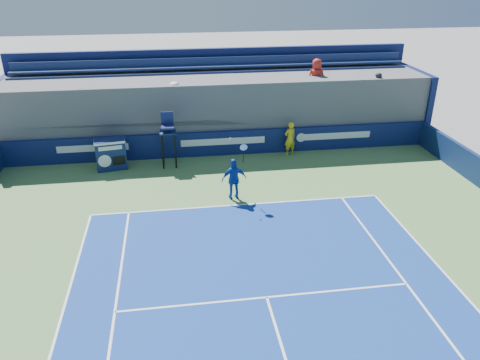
{
  "coord_description": "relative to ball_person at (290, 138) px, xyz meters",
  "views": [
    {
      "loc": [
        -2.24,
        -3.73,
        8.46
      ],
      "look_at": [
        0.0,
        11.5,
        1.25
      ],
      "focal_mm": 35.0,
      "sensor_mm": 36.0,
      "label": 1
    }
  ],
  "objects": [
    {
      "name": "tennis_player",
      "position": [
        -3.25,
        -4.19,
        0.02
      ],
      "size": [
        1.0,
        0.48,
        2.57
      ],
      "color": "#13409C",
      "rests_on": "apron"
    },
    {
      "name": "ball_person",
      "position": [
        0.0,
        0.0,
        0.0
      ],
      "size": [
        0.69,
        0.56,
        1.62
      ],
      "primitive_type": "imported",
      "rotation": [
        0.0,
        0.0,
        3.47
      ],
      "color": "yellow",
      "rests_on": "apron"
    },
    {
      "name": "umpire_chair",
      "position": [
        -5.71,
        -0.54,
        0.71
      ],
      "size": [
        0.71,
        0.71,
        2.48
      ],
      "color": "black",
      "rests_on": "ground"
    },
    {
      "name": "stadium_seating",
      "position": [
        -3.16,
        2.48,
        1.01
      ],
      "size": [
        21.0,
        4.05,
        4.4
      ],
      "color": "#535358",
      "rests_on": "ground"
    },
    {
      "name": "back_hoarding",
      "position": [
        -3.16,
        0.43,
        -0.22
      ],
      "size": [
        20.4,
        0.21,
        1.2
      ],
      "color": "#0D1749",
      "rests_on": "ground"
    },
    {
      "name": "match_clock",
      "position": [
        -8.28,
        -0.5,
        -0.08
      ],
      "size": [
        1.42,
        0.92,
        1.4
      ],
      "color": "#0F1E4C",
      "rests_on": "ground"
    }
  ]
}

